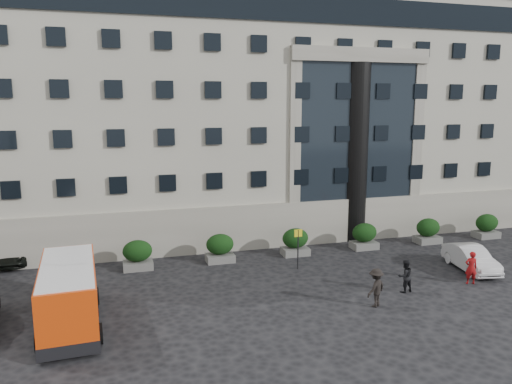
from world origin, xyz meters
TOP-DOWN VIEW (x-y plane):
  - ground at (0.00, 0.00)m, footprint 120.00×120.00m
  - civic_building at (6.00, 22.00)m, footprint 44.00×24.00m
  - entrance_column at (12.00, 10.30)m, footprint 1.80×1.80m
  - hedge_a at (-4.00, 7.80)m, footprint 1.80×1.26m
  - hedge_b at (1.20, 7.80)m, footprint 1.80×1.26m
  - hedge_c at (6.40, 7.80)m, footprint 1.80×1.26m
  - hedge_d at (11.60, 7.80)m, footprint 1.80×1.26m
  - hedge_e at (16.80, 7.80)m, footprint 1.80×1.26m
  - hedge_f at (22.00, 7.80)m, footprint 1.80×1.26m
  - bus_stop_sign at (5.50, 5.00)m, footprint 0.50×0.08m
  - minibus at (-7.47, 0.46)m, footprint 2.91×7.09m
  - parked_car_d at (-11.50, 11.54)m, footprint 2.76×5.04m
  - white_taxi at (15.65, 1.83)m, footprint 2.32×4.75m
  - pedestrian_a at (14.00, -0.17)m, footprint 0.79×0.62m
  - pedestrian_b at (9.69, -0.21)m, footprint 0.95×0.78m
  - pedestrian_c at (7.18, -1.50)m, footprint 1.48×1.25m

SIDE VIEW (x-z plane):
  - ground at x=0.00m, z-range 0.00..0.00m
  - parked_car_d at x=-11.50m, z-range 0.00..1.34m
  - white_taxi at x=15.65m, z-range 0.00..1.50m
  - pedestrian_b at x=9.69m, z-range 0.00..1.81m
  - hedge_a at x=-4.00m, z-range 0.01..1.85m
  - hedge_b at x=1.20m, z-range 0.01..1.85m
  - hedge_c at x=6.40m, z-range 0.01..1.85m
  - hedge_d at x=11.60m, z-range 0.01..1.85m
  - hedge_e at x=16.80m, z-range 0.01..1.85m
  - hedge_f at x=22.00m, z-range 0.01..1.85m
  - pedestrian_a at x=14.00m, z-range 0.00..1.90m
  - pedestrian_c at x=7.18m, z-range 0.00..1.98m
  - minibus at x=-7.47m, z-range 0.15..3.07m
  - bus_stop_sign at x=5.50m, z-range 0.47..2.99m
  - entrance_column at x=12.00m, z-range 0.00..13.00m
  - civic_building at x=6.00m, z-range 0.00..18.00m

